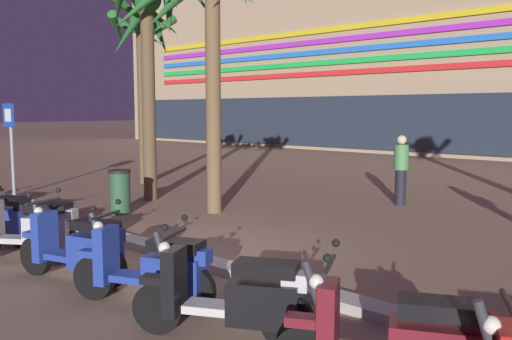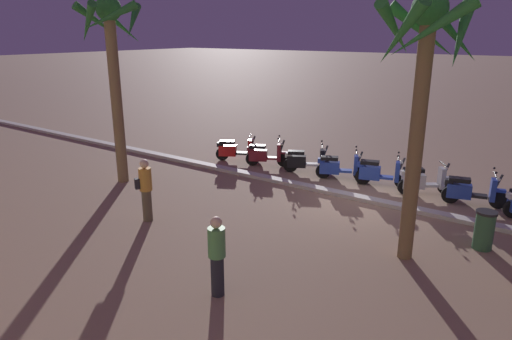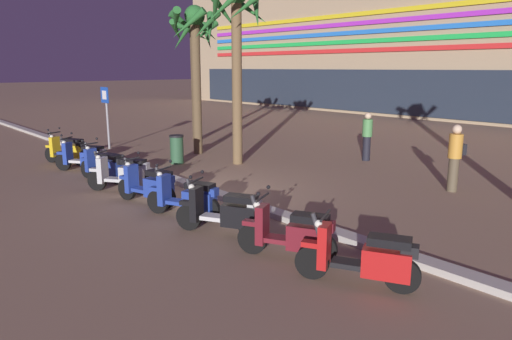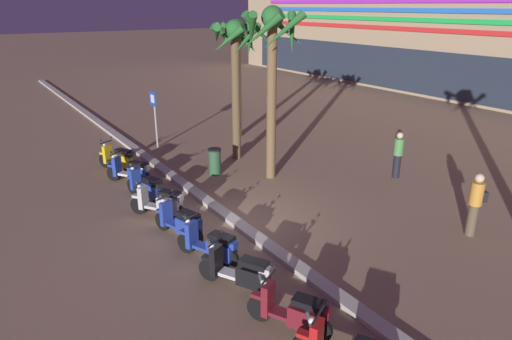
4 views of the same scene
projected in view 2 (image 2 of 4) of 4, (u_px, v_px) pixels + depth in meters
The scene contains 14 objects.
ground_plane at pixel (357, 200), 14.10m from camera, with size 200.00×200.00×0.00m, color #93755B.
curb_strip at pixel (358, 197), 14.11m from camera, with size 60.00×0.36×0.12m, color #BCB7AD.
scooter_blue_last_in_row at pixel (470, 191), 13.54m from camera, with size 1.78×0.74×1.17m.
scooter_silver_mid_front at pixel (422, 181), 14.41m from camera, with size 1.53×1.12×1.04m.
scooter_blue_lead_nearest at pixel (378, 173), 15.25m from camera, with size 1.76×0.77×1.17m.
scooter_blue_gap_after_mid at pixel (338, 167), 15.94m from camera, with size 1.70×0.90×1.17m.
scooter_black_mid_centre at pixel (305, 161), 16.70m from camera, with size 1.66×0.99×1.17m.
scooter_maroon_second_in_line at pixel (265, 155), 17.53m from camera, with size 1.58×0.93×1.17m.
scooter_red_mid_rear at pixel (235, 150), 18.24m from camera, with size 1.67×0.98×1.04m.
palm_tree_mid_walkway at pixel (112, 49), 14.57m from camera, with size 2.27×2.38×6.04m.
palm_tree_far_corner at pixel (424, 65), 9.29m from camera, with size 2.09×2.15×5.75m.
pedestrian_window_shopping at pixel (217, 255), 8.76m from camera, with size 0.34×0.34×1.65m.
pedestrian_strolling_near_curb at pixel (146, 189), 12.28m from camera, with size 0.38×0.45×1.73m.
litter_bin at pixel (484, 230), 10.79m from camera, with size 0.48×0.48×0.95m.
Camera 2 is at (-5.07, 12.62, 4.96)m, focal length 32.16 mm.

